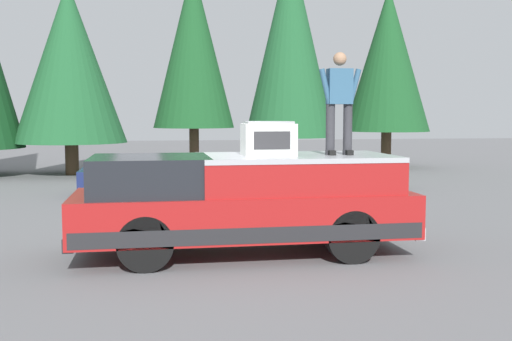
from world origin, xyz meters
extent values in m
plane|color=slate|center=(0.00, 0.00, 0.00)|extent=(90.00, 90.00, 0.00)
cube|color=maroon|center=(-0.33, -0.66, 0.70)|extent=(2.00, 5.50, 0.70)
cube|color=#232326|center=(-0.33, -0.66, 0.51)|extent=(2.01, 5.39, 0.24)
cube|color=black|center=(-0.33, 0.85, 1.35)|extent=(1.84, 1.87, 0.60)
cube|color=maroon|center=(-0.33, -1.54, 1.31)|extent=(1.92, 3.19, 0.52)
cube|color=#A8AAAF|center=(-0.33, -1.54, 1.61)|extent=(1.94, 3.19, 0.08)
cube|color=#232326|center=(-0.33, 2.03, 0.43)|extent=(1.96, 0.16, 0.20)
cube|color=#B2B5BA|center=(-0.33, -3.35, 0.43)|extent=(1.96, 0.16, 0.20)
cylinder|color=black|center=(-1.18, 0.93, 0.42)|extent=(0.30, 0.84, 0.84)
cylinder|color=black|center=(0.52, 0.93, 0.42)|extent=(0.30, 0.84, 0.84)
cylinder|color=black|center=(-1.18, -2.26, 0.42)|extent=(0.30, 0.84, 0.84)
cylinder|color=black|center=(0.52, -2.26, 0.42)|extent=(0.30, 0.84, 0.84)
cube|color=silver|center=(-0.41, -1.07, 1.91)|extent=(0.64, 0.84, 0.52)
cube|color=#2D2D30|center=(-0.73, -1.07, 1.91)|extent=(0.01, 0.59, 0.29)
cube|color=#99999E|center=(-0.41, -1.07, 2.19)|extent=(0.58, 0.76, 0.04)
cylinder|color=#333338|center=(-0.45, -2.40, 2.07)|extent=(0.15, 0.15, 0.84)
cube|color=black|center=(-0.49, -2.40, 1.69)|extent=(0.26, 0.11, 0.08)
cylinder|color=#333338|center=(-0.45, -2.10, 2.07)|extent=(0.15, 0.15, 0.84)
cube|color=black|center=(-0.49, -2.10, 1.69)|extent=(0.26, 0.11, 0.08)
cube|color=#335B7A|center=(-0.45, -2.25, 2.78)|extent=(0.24, 0.40, 0.58)
sphere|color=#A37A5B|center=(-0.45, -2.25, 3.23)|extent=(0.22, 0.22, 0.22)
cylinder|color=#335B7A|center=(-0.48, -2.50, 2.78)|extent=(0.09, 0.23, 0.58)
cylinder|color=#335B7A|center=(-0.48, -2.01, 2.78)|extent=(0.09, 0.23, 0.58)
cube|color=gray|center=(7.96, -4.65, 0.49)|extent=(1.64, 4.10, 0.50)
cube|color=#282D38|center=(7.96, -4.75, 0.95)|extent=(1.31, 1.89, 0.42)
cylinder|color=black|center=(7.24, -3.38, 0.31)|extent=(0.20, 0.62, 0.62)
cylinder|color=black|center=(8.68, -3.38, 0.31)|extent=(0.20, 0.62, 0.62)
cylinder|color=black|center=(7.24, -5.93, 0.31)|extent=(0.20, 0.62, 0.62)
cylinder|color=black|center=(8.68, -5.93, 0.31)|extent=(0.20, 0.62, 0.62)
cube|color=navy|center=(7.83, 0.84, 0.49)|extent=(1.64, 4.10, 0.50)
cube|color=#282D38|center=(7.83, 0.74, 0.95)|extent=(1.31, 1.89, 0.42)
cylinder|color=black|center=(7.11, 2.11, 0.31)|extent=(0.20, 0.62, 0.62)
cylinder|color=black|center=(8.55, 2.11, 0.31)|extent=(0.20, 0.62, 0.62)
cylinder|color=black|center=(7.11, -0.44, 0.31)|extent=(0.20, 0.62, 0.62)
cylinder|color=black|center=(8.55, -0.44, 0.31)|extent=(0.20, 0.62, 0.62)
cylinder|color=#4C3826|center=(15.36, -9.38, 0.79)|extent=(0.45, 0.45, 1.59)
cone|color=#194C23|center=(15.36, -9.38, 4.72)|extent=(3.71, 3.71, 6.27)
cylinder|color=#4C3826|center=(15.38, -5.01, 0.68)|extent=(0.46, 0.46, 1.36)
cone|color=#1E562D|center=(15.38, -5.01, 5.44)|extent=(3.84, 3.84, 8.15)
cylinder|color=#4C3826|center=(14.77, -0.87, 0.89)|extent=(0.39, 0.39, 1.78)
cone|color=#194C23|center=(14.77, -0.87, 5.05)|extent=(3.27, 3.27, 6.52)
cylinder|color=#4C3826|center=(14.09, 3.88, 0.62)|extent=(0.51, 0.51, 1.24)
cone|color=#1E562D|center=(14.09, 3.88, 4.30)|extent=(4.22, 4.22, 6.11)
camera|label=1|loc=(-10.21, 0.80, 2.32)|focal=42.80mm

